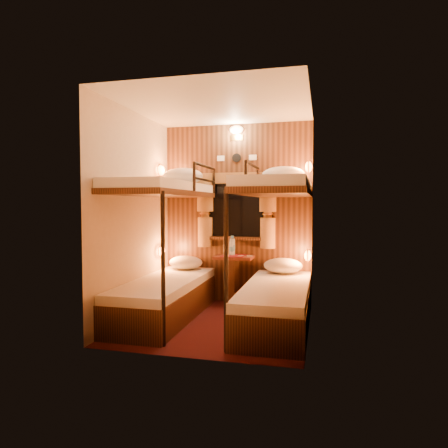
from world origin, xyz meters
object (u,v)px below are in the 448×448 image
(bunk_right, at_px, (276,275))
(bunk_left, at_px, (165,270))
(bottle_left, at_px, (232,247))
(bottle_right, at_px, (232,248))
(table, at_px, (234,273))

(bunk_right, bearing_deg, bunk_left, 180.00)
(bottle_left, height_order, bottle_right, bottle_left)
(bunk_left, bearing_deg, bottle_right, 53.78)
(bottle_left, bearing_deg, bunk_right, -51.04)
(table, bearing_deg, bunk_left, -129.67)
(table, xyz_separation_m, bottle_right, (-0.04, 0.05, 0.33))
(table, distance_m, bottle_right, 0.33)
(bunk_left, distance_m, bottle_right, 1.04)
(bottle_right, bearing_deg, bunk_right, -50.19)
(bunk_right, distance_m, bottle_right, 1.09)
(bunk_left, bearing_deg, bottle_left, 54.08)
(bottle_right, bearing_deg, bunk_left, -126.22)
(table, distance_m, bottle_left, 0.35)
(table, bearing_deg, bottle_left, 118.98)
(bunk_right, bearing_deg, table, 129.67)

